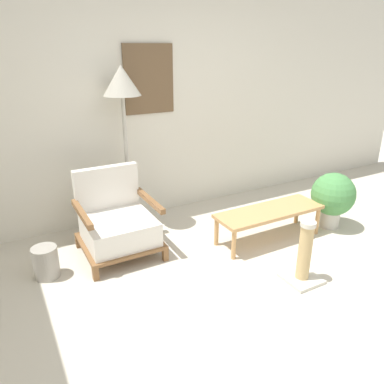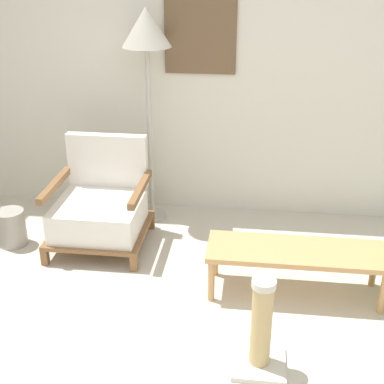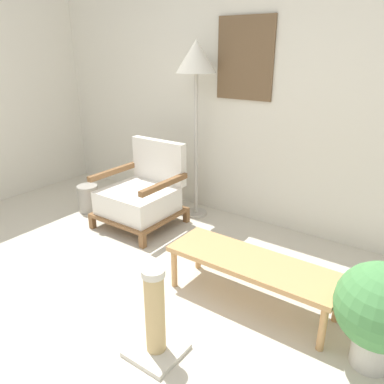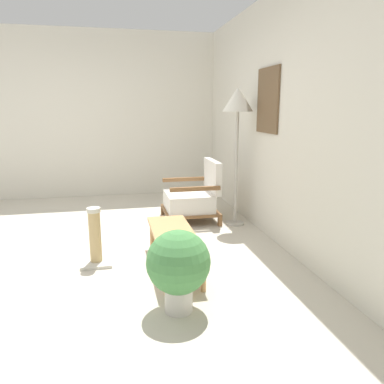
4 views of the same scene
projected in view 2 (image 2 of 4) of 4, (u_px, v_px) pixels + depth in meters
name	position (u px, v px, depth m)	size (l,w,h in m)	color
wall_back	(223.00, 52.00, 4.21)	(8.00, 0.09, 2.70)	silver
armchair	(101.00, 207.00, 4.06)	(0.71, 0.69, 0.80)	brown
floor_lamp	(147.00, 39.00, 3.98)	(0.37, 0.37, 1.72)	#B7B2A8
coffee_table	(296.00, 254.00, 3.46)	(1.15, 0.38, 0.33)	tan
vase	(12.00, 228.00, 4.11)	(0.22, 0.22, 0.28)	#9E998E
scratching_post	(261.00, 333.00, 2.86)	(0.29, 0.29, 0.56)	beige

